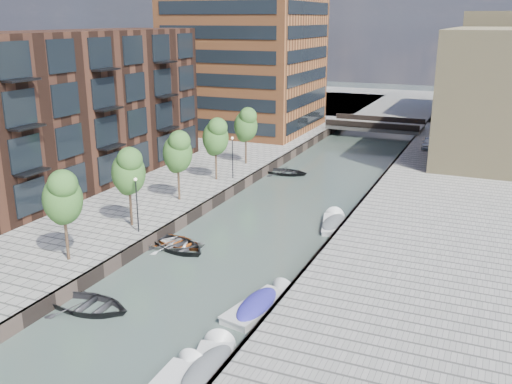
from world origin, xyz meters
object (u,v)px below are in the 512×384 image
Objects in this scene: tree_4 at (177,151)px; car at (429,143)px; sloop_0 at (90,310)px; motorboat_3 at (262,304)px; motorboat_4 at (334,223)px; bridge at (375,126)px; sloop_4 at (286,174)px; sloop_1 at (178,249)px; tree_2 at (62,196)px; tree_5 at (215,136)px; sloop_2 at (180,246)px; motorboat_1 at (210,366)px; tree_6 at (246,124)px; tree_3 at (128,170)px; sloop_3 at (175,247)px.

car is (17.18, 29.63, -3.65)m from tree_4.
tree_4 is 1.17× the size of sloop_0.
motorboat_3 is 14.97m from motorboat_4.
bridge is 25.49m from sloop_4.
tree_4 is at bearing -121.55° from car.
car is at bearing 1.21° from sloop_1.
sloop_4 is 1.22× the size of car.
tree_2 is 1.00× the size of tree_5.
car is at bearing -44.51° from sloop_4.
sloop_1 is 1.28× the size of car.
tree_4 is at bearing 50.07° from sloop_1.
sloop_2 is 15.90m from motorboat_1.
motorboat_3 is (9.09, -28.22, 0.21)m from sloop_4.
motorboat_4 is (13.36, -12.34, -5.11)m from tree_6.
tree_2 reaches higher than motorboat_4.
car reaches higher than motorboat_4.
motorboat_3 is at bearing -89.96° from motorboat_4.
car is (12.73, 37.33, 1.66)m from sloop_1.
tree_2 and tree_6 have the same top height.
sloop_4 is at bearing 14.81° from sloop_2.
tree_6 is 1.17× the size of sloop_0.
motorboat_4 reaches higher than sloop_1.
sloop_1 is 10.55m from motorboat_3.
car reaches higher than motorboat_3.
tree_4 reaches higher than sloop_0.
sloop_4 is (-4.22, -25.10, -1.39)m from bridge.
tree_2 and tree_3 have the same top height.
motorboat_3 is (9.33, -5.86, 0.21)m from sloop_3.
sloop_1 is 0.47m from sloop_3.
sloop_4 is 16.06m from motorboat_4.
tree_2 is at bearing 164.35° from sloop_2.
sloop_4 is at bearing -19.54° from sloop_3.
tree_3 is (-8.50, -47.00, 3.92)m from bridge.
tree_2 is at bearing -90.00° from tree_5.
tree_6 is 6.88m from sloop_4.
tree_4 is at bearing 90.00° from tree_2.
tree_6 reaches higher than sloop_0.
sloop_2 is 0.44m from sloop_3.
motorboat_3 reaches higher than motorboat_1.
tree_4 is at bearing 45.71° from sloop_2.
sloop_0 is 0.93× the size of motorboat_3.
motorboat_4 is 1.32× the size of car.
bridge reaches higher than sloop_2.
sloop_2 is 21.94m from sloop_4.
sloop_3 is 39.38m from car.
sloop_2 is 0.78× the size of motorboat_1.
tree_3 is 14.00m from tree_5.
sloop_1 is 12.92m from motorboat_4.
motorboat_1 is (13.47, -5.92, -5.10)m from tree_2.
sloop_1 reaches higher than sloop_3.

